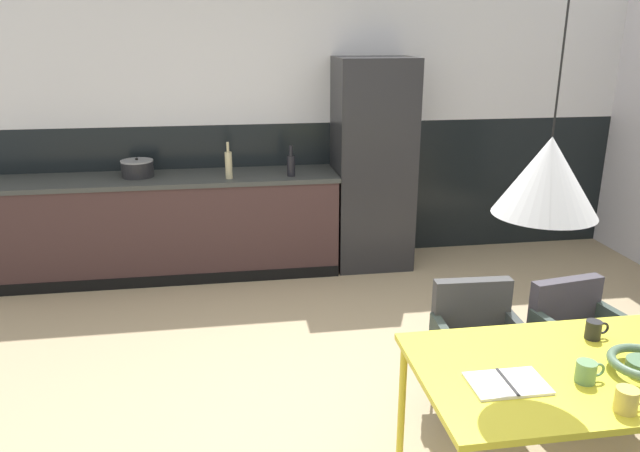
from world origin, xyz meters
name	(u,v)px	position (x,y,z in m)	size (l,w,h in m)	color
ground_plane	(385,427)	(0.00, 0.00, 0.00)	(8.23, 8.23, 0.00)	tan
back_wall_splashback_dark	(312,189)	(0.00, 2.88, 0.66)	(6.33, 0.12, 1.31)	black
back_wall_panel_upper	(312,50)	(0.00, 2.88, 1.97)	(6.33, 0.12, 1.31)	silver
kitchen_counter	(160,226)	(-1.44, 2.51, 0.46)	(3.19, 0.63, 0.91)	#3A2626
refrigerator_column	(372,165)	(0.51, 2.52, 0.96)	(0.69, 0.60, 1.92)	#232326
dining_table	(589,376)	(0.70, -0.72, 0.71)	(1.51, 0.83, 0.76)	gold
armchair_near_window	(477,333)	(0.56, 0.12, 0.49)	(0.51, 0.49, 0.76)	#393D3C
armchair_head_of_table	(578,328)	(1.16, 0.09, 0.49)	(0.55, 0.54, 0.74)	#393D3C
open_book	(507,383)	(0.28, -0.80, 0.76)	(0.31, 0.20, 0.02)	white
mug_tall_blue	(594,330)	(0.85, -0.49, 0.80)	(0.12, 0.07, 0.09)	black
mug_glass_clear	(587,372)	(0.60, -0.83, 0.80)	(0.13, 0.08, 0.09)	#5B8456
mug_dark_espresso	(627,400)	(0.64, -1.03, 0.81)	(0.13, 0.09, 0.09)	gold
cooking_pot	(137,168)	(-1.59, 2.55, 0.99)	(0.28, 0.28, 0.17)	black
bottle_vinegar_dark	(291,165)	(-0.26, 2.37, 1.02)	(0.07, 0.07, 0.27)	black
bottle_wine_green	(229,164)	(-0.80, 2.36, 1.04)	(0.06, 0.06, 0.32)	tan
pendant_lamp_over_table_near	(548,176)	(0.40, -0.71, 1.60)	(0.40, 0.40, 1.12)	black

